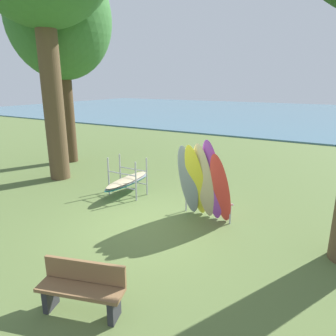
% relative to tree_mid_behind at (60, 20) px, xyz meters
% --- Properties ---
extents(ground_plane, '(80.00, 80.00, 0.00)m').
position_rel_tree_mid_behind_xyz_m(ground_plane, '(6.90, -3.76, -6.09)').
color(ground_plane, '#566B38').
extents(lake_water, '(80.00, 36.00, 0.10)m').
position_rel_tree_mid_behind_xyz_m(lake_water, '(6.90, 28.08, -6.04)').
color(lake_water, '#477084').
rests_on(lake_water, ground).
extents(tree_mid_behind, '(4.33, 4.33, 8.64)m').
position_rel_tree_mid_behind_xyz_m(tree_mid_behind, '(0.00, 0.00, 0.00)').
color(tree_mid_behind, '#4C3823').
rests_on(tree_mid_behind, ground).
extents(leaning_board_pile, '(1.57, 0.93, 2.30)m').
position_rel_tree_mid_behind_xyz_m(leaning_board_pile, '(7.96, -2.82, -5.03)').
color(leaning_board_pile, gray).
rests_on(leaning_board_pile, ground).
extents(board_storage_rack, '(1.15, 2.11, 1.25)m').
position_rel_tree_mid_behind_xyz_m(board_storage_rack, '(4.99, -2.22, -5.62)').
color(board_storage_rack, '#9EA0A5').
rests_on(board_storage_rack, ground).
extents(park_bench, '(1.46, 0.80, 0.85)m').
position_rel_tree_mid_behind_xyz_m(park_bench, '(7.66, -6.89, -5.64)').
color(park_bench, '#2D2D33').
rests_on(park_bench, ground).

